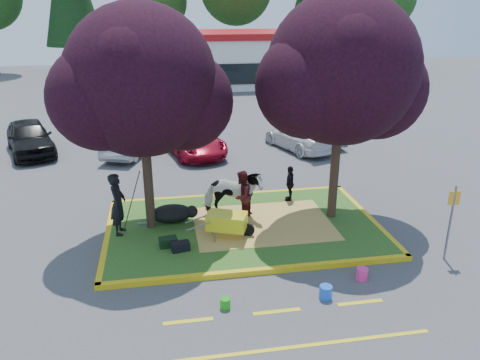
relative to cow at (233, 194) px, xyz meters
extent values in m
plane|color=#424244|center=(0.23, -0.62, -0.93)|extent=(90.00, 90.00, 0.00)
cube|color=#26531A|center=(0.23, -0.62, -0.86)|extent=(8.00, 5.00, 0.15)
cube|color=gold|center=(0.23, -3.20, -0.86)|extent=(8.30, 0.16, 0.15)
cube|color=gold|center=(0.23, 1.96, -0.86)|extent=(8.30, 0.16, 0.15)
cube|color=gold|center=(-3.85, -0.62, -0.86)|extent=(0.16, 5.30, 0.15)
cube|color=gold|center=(4.31, -0.62, -0.86)|extent=(0.16, 5.30, 0.15)
cube|color=tan|center=(0.83, -0.62, -0.78)|extent=(4.20, 3.00, 0.01)
cylinder|color=black|center=(-2.57, -0.22, 0.98)|extent=(0.28, 0.28, 3.53)
sphere|color=black|center=(-2.57, -0.22, 3.63)|extent=(4.20, 4.20, 4.20)
sphere|color=black|center=(-1.41, -0.02, 3.00)|extent=(2.86, 2.86, 2.86)
sphere|color=black|center=(-3.62, -0.52, 3.25)|extent=(2.86, 2.86, 2.86)
cylinder|color=black|center=(3.13, -0.42, 1.07)|extent=(0.28, 0.28, 3.70)
sphere|color=black|center=(3.13, -0.42, 3.84)|extent=(4.40, 4.40, 4.40)
sphere|color=black|center=(4.34, -0.22, 3.18)|extent=(2.99, 2.99, 2.99)
sphere|color=black|center=(2.03, -0.72, 3.44)|extent=(2.99, 2.99, 2.99)
cube|color=yellow|center=(-1.77, -4.82, -0.93)|extent=(1.10, 0.12, 0.01)
cube|color=yellow|center=(0.23, -4.82, -0.93)|extent=(1.10, 0.12, 0.01)
cube|color=yellow|center=(2.23, -4.82, -0.93)|extent=(1.10, 0.12, 0.01)
cube|color=yellow|center=(0.23, -6.02, -0.93)|extent=(6.00, 0.10, 0.01)
cube|color=silver|center=(2.23, 27.38, 1.07)|extent=(20.00, 8.00, 4.00)
cube|color=#9E1112|center=(2.23, 27.38, 3.22)|extent=(20.40, 8.40, 0.50)
cube|color=black|center=(2.23, 23.33, 0.47)|extent=(19.00, 0.10, 1.60)
cylinder|color=black|center=(-9.77, 36.38, 1.03)|extent=(0.44, 0.44, 3.92)
cylinder|color=black|center=(-1.77, 37.88, 0.61)|extent=(0.44, 0.44, 3.08)
sphere|color=#143811|center=(-1.77, 37.88, 5.89)|extent=(6.16, 6.16, 6.16)
cylinder|color=black|center=(6.23, 36.88, 0.89)|extent=(0.44, 0.44, 3.64)
cylinder|color=black|center=(14.23, 37.38, 0.82)|extent=(0.44, 0.44, 3.50)
cylinder|color=black|center=(22.23, 36.38, 0.68)|extent=(0.44, 0.44, 3.22)
imported|color=white|center=(0.00, 0.00, 0.00)|extent=(1.97, 1.16, 1.56)
ellipsoid|color=black|center=(-1.93, -0.01, -0.50)|extent=(1.47, 1.15, 0.56)
imported|color=black|center=(-3.47, -0.52, 0.15)|extent=(0.53, 0.73, 1.87)
imported|color=#3F1215|center=(0.24, -0.20, 0.02)|extent=(0.93, 0.98, 1.60)
imported|color=black|center=(2.15, 1.05, -0.16)|extent=(0.54, 0.78, 1.24)
cylinder|color=black|center=(0.22, -1.37, -0.58)|extent=(0.40, 0.22, 0.40)
cylinder|color=slate|center=(-0.79, -1.61, -0.64)|extent=(0.04, 0.04, 0.29)
cylinder|color=slate|center=(-0.79, -1.12, -0.64)|extent=(0.04, 0.04, 0.29)
cube|color=yellow|center=(-0.40, -1.37, -0.25)|extent=(1.28, 1.03, 0.45)
cylinder|color=slate|center=(-1.23, -1.61, -0.22)|extent=(0.69, 0.30, 0.37)
cylinder|color=slate|center=(-1.23, -1.12, -0.22)|extent=(0.69, 0.30, 0.37)
cube|color=black|center=(-1.77, -1.90, -0.66)|extent=(0.54, 0.36, 0.25)
cube|color=black|center=(-2.10, -1.59, -0.65)|extent=(0.53, 0.37, 0.26)
cylinder|color=slate|center=(5.31, -3.32, 0.14)|extent=(0.06, 0.06, 2.14)
cube|color=orange|center=(5.31, -3.32, 0.87)|extent=(0.30, 0.07, 0.39)
cylinder|color=#1F9F18|center=(-0.90, -4.49, -0.80)|extent=(0.32, 0.32, 0.26)
cylinder|color=#FA3789|center=(2.67, -3.90, -0.77)|extent=(0.38, 0.38, 0.31)
cylinder|color=blue|center=(1.49, -4.52, -0.77)|extent=(0.40, 0.40, 0.33)
imported|color=black|center=(-8.10, 8.86, -0.16)|extent=(3.23, 4.88, 1.54)
imported|color=gray|center=(-3.50, 7.98, -0.26)|extent=(2.65, 4.32, 1.34)
imported|color=#A40D25|center=(-0.71, 7.58, -0.28)|extent=(3.27, 5.05, 1.29)
imported|color=silver|center=(4.36, 7.36, -0.32)|extent=(2.96, 4.53, 1.22)
imported|color=#575B5F|center=(5.59, 8.75, -0.17)|extent=(1.83, 4.70, 1.53)
camera|label=1|loc=(-2.11, -13.39, 5.57)|focal=35.00mm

